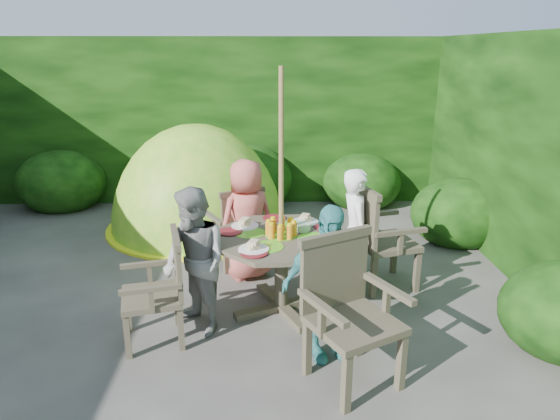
{
  "coord_description": "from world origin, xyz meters",
  "views": [
    {
      "loc": [
        0.94,
        -4.09,
        2.33
      ],
      "look_at": [
        1.06,
        0.47,
        0.85
      ],
      "focal_mm": 32.0,
      "sensor_mm": 36.0,
      "label": 1
    }
  ],
  "objects_px": {
    "child_left": "(195,262)",
    "child_back": "(247,220)",
    "patio_table": "(282,248)",
    "dome_tent": "(199,226)",
    "child_right": "(355,233)",
    "garden_chair_front": "(347,308)",
    "parasol_pole": "(281,197)",
    "garden_chair_right": "(378,236)",
    "garden_chair_back": "(237,226)",
    "garden_chair_left": "(161,288)",
    "child_front": "(327,283)"
  },
  "relations": [
    {
      "from": "patio_table",
      "to": "dome_tent",
      "type": "bearing_deg",
      "value": 114.9
    },
    {
      "from": "garden_chair_back",
      "to": "child_front",
      "type": "xyz_separation_m",
      "value": [
        0.79,
        -1.73,
        0.15
      ]
    },
    {
      "from": "child_left",
      "to": "child_back",
      "type": "relative_size",
      "value": 0.99
    },
    {
      "from": "garden_chair_back",
      "to": "child_left",
      "type": "distance_m",
      "value": 1.37
    },
    {
      "from": "patio_table",
      "to": "garden_chair_back",
      "type": "bearing_deg",
      "value": 114.56
    },
    {
      "from": "patio_table",
      "to": "garden_chair_back",
      "type": "xyz_separation_m",
      "value": [
        -0.46,
        1.0,
        -0.15
      ]
    },
    {
      "from": "parasol_pole",
      "to": "garden_chair_right",
      "type": "relative_size",
      "value": 2.15
    },
    {
      "from": "patio_table",
      "to": "child_back",
      "type": "distance_m",
      "value": 0.8
    },
    {
      "from": "parasol_pole",
      "to": "dome_tent",
      "type": "xyz_separation_m",
      "value": [
        -1.07,
        2.31,
        -1.1
      ]
    },
    {
      "from": "garden_chair_back",
      "to": "garden_chair_front",
      "type": "relative_size",
      "value": 0.85
    },
    {
      "from": "parasol_pole",
      "to": "child_back",
      "type": "relative_size",
      "value": 1.72
    },
    {
      "from": "patio_table",
      "to": "child_left",
      "type": "bearing_deg",
      "value": -155.32
    },
    {
      "from": "patio_table",
      "to": "garden_chair_left",
      "type": "xyz_separation_m",
      "value": [
        -1.0,
        -0.47,
        -0.15
      ]
    },
    {
      "from": "garden_chair_right",
      "to": "garden_chair_left",
      "type": "relative_size",
      "value": 1.15
    },
    {
      "from": "garden_chair_front",
      "to": "dome_tent",
      "type": "height_order",
      "value": "dome_tent"
    },
    {
      "from": "garden_chair_left",
      "to": "garden_chair_front",
      "type": "height_order",
      "value": "garden_chair_front"
    },
    {
      "from": "child_back",
      "to": "dome_tent",
      "type": "relative_size",
      "value": 0.46
    },
    {
      "from": "garden_chair_right",
      "to": "dome_tent",
      "type": "relative_size",
      "value": 0.36
    },
    {
      "from": "child_left",
      "to": "child_right",
      "type": "bearing_deg",
      "value": 73.85
    },
    {
      "from": "dome_tent",
      "to": "patio_table",
      "type": "bearing_deg",
      "value": -67.56
    },
    {
      "from": "garden_chair_back",
      "to": "dome_tent",
      "type": "relative_size",
      "value": 0.32
    },
    {
      "from": "patio_table",
      "to": "child_front",
      "type": "relative_size",
      "value": 1.34
    },
    {
      "from": "patio_table",
      "to": "garden_chair_left",
      "type": "distance_m",
      "value": 1.12
    },
    {
      "from": "garden_chair_right",
      "to": "child_front",
      "type": "distance_m",
      "value": 1.36
    },
    {
      "from": "garden_chair_right",
      "to": "garden_chair_back",
      "type": "xyz_separation_m",
      "value": [
        -1.44,
        0.53,
        -0.07
      ]
    },
    {
      "from": "child_right",
      "to": "child_left",
      "type": "distance_m",
      "value": 1.6
    },
    {
      "from": "garden_chair_back",
      "to": "garden_chair_right",
      "type": "bearing_deg",
      "value": 131.15
    },
    {
      "from": "garden_chair_left",
      "to": "child_back",
      "type": "xyz_separation_m",
      "value": [
        0.66,
        1.2,
        0.16
      ]
    },
    {
      "from": "garden_chair_right",
      "to": "garden_chair_back",
      "type": "height_order",
      "value": "garden_chair_right"
    },
    {
      "from": "garden_chair_back",
      "to": "child_front",
      "type": "bearing_deg",
      "value": 85.99
    },
    {
      "from": "child_right",
      "to": "child_back",
      "type": "distance_m",
      "value": 1.13
    },
    {
      "from": "child_right",
      "to": "child_front",
      "type": "bearing_deg",
      "value": 153.86
    },
    {
      "from": "patio_table",
      "to": "garden_chair_back",
      "type": "relative_size",
      "value": 1.91
    },
    {
      "from": "parasol_pole",
      "to": "garden_chair_back",
      "type": "relative_size",
      "value": 2.49
    },
    {
      "from": "garden_chair_back",
      "to": "child_back",
      "type": "relative_size",
      "value": 0.69
    },
    {
      "from": "garden_chair_right",
      "to": "child_front",
      "type": "xyz_separation_m",
      "value": [
        -0.65,
        -1.2,
        0.08
      ]
    },
    {
      "from": "patio_table",
      "to": "child_right",
      "type": "distance_m",
      "value": 0.8
    },
    {
      "from": "garden_chair_right",
      "to": "child_back",
      "type": "distance_m",
      "value": 1.35
    },
    {
      "from": "child_left",
      "to": "child_back",
      "type": "bearing_deg",
      "value": 118.85
    },
    {
      "from": "child_left",
      "to": "garden_chair_front",
      "type": "bearing_deg",
      "value": 19.98
    },
    {
      "from": "parasol_pole",
      "to": "dome_tent",
      "type": "height_order",
      "value": "parasol_pole"
    },
    {
      "from": "patio_table",
      "to": "garden_chair_front",
      "type": "relative_size",
      "value": 1.62
    },
    {
      "from": "patio_table",
      "to": "child_right",
      "type": "bearing_deg",
      "value": 24.54
    },
    {
      "from": "garden_chair_front",
      "to": "child_front",
      "type": "xyz_separation_m",
      "value": [
        -0.11,
        0.26,
        0.07
      ]
    },
    {
      "from": "patio_table",
      "to": "child_front",
      "type": "distance_m",
      "value": 0.8
    },
    {
      "from": "garden_chair_right",
      "to": "patio_table",
      "type": "bearing_deg",
      "value": 101.02
    },
    {
      "from": "child_back",
      "to": "child_front",
      "type": "xyz_separation_m",
      "value": [
        0.67,
        -1.45,
        -0.01
      ]
    },
    {
      "from": "child_left",
      "to": "child_front",
      "type": "bearing_deg",
      "value": 28.85
    },
    {
      "from": "parasol_pole",
      "to": "child_left",
      "type": "height_order",
      "value": "parasol_pole"
    },
    {
      "from": "garden_chair_left",
      "to": "child_left",
      "type": "relative_size",
      "value": 0.7
    }
  ]
}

